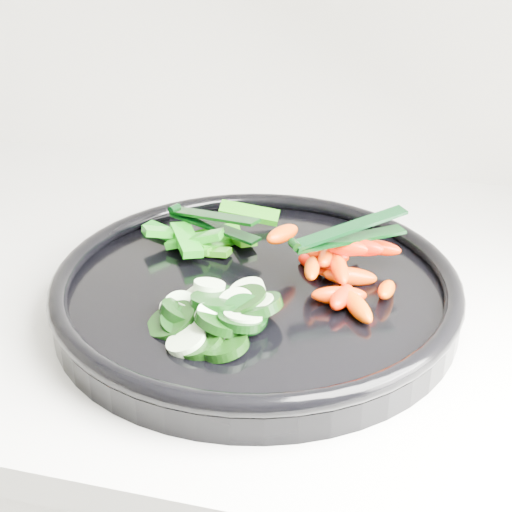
# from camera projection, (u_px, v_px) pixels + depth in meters

# --- Properties ---
(veggie_tray) EXTENTS (0.46, 0.46, 0.04)m
(veggie_tray) POSITION_uv_depth(u_px,v_px,m) (256.00, 289.00, 0.66)
(veggie_tray) COLOR black
(veggie_tray) RESTS_ON counter
(cucumber_pile) EXTENTS (0.13, 0.12, 0.04)m
(cucumber_pile) POSITION_uv_depth(u_px,v_px,m) (214.00, 315.00, 0.59)
(cucumber_pile) COLOR black
(cucumber_pile) RESTS_ON veggie_tray
(carrot_pile) EXTENTS (0.13, 0.15, 0.05)m
(carrot_pile) POSITION_uv_depth(u_px,v_px,m) (340.00, 266.00, 0.65)
(carrot_pile) COLOR #FD4600
(carrot_pile) RESTS_ON veggie_tray
(pepper_pile) EXTENTS (0.14, 0.12, 0.04)m
(pepper_pile) POSITION_uv_depth(u_px,v_px,m) (204.00, 236.00, 0.73)
(pepper_pile) COLOR #21710A
(pepper_pile) RESTS_ON veggie_tray
(tong_carrot) EXTENTS (0.10, 0.08, 0.02)m
(tong_carrot) POSITION_uv_depth(u_px,v_px,m) (347.00, 234.00, 0.64)
(tong_carrot) COLOR black
(tong_carrot) RESTS_ON carrot_pile
(tong_pepper) EXTENTS (0.11, 0.06, 0.02)m
(tong_pepper) POSITION_uv_depth(u_px,v_px,m) (211.00, 220.00, 0.72)
(tong_pepper) COLOR black
(tong_pepper) RESTS_ON pepper_pile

